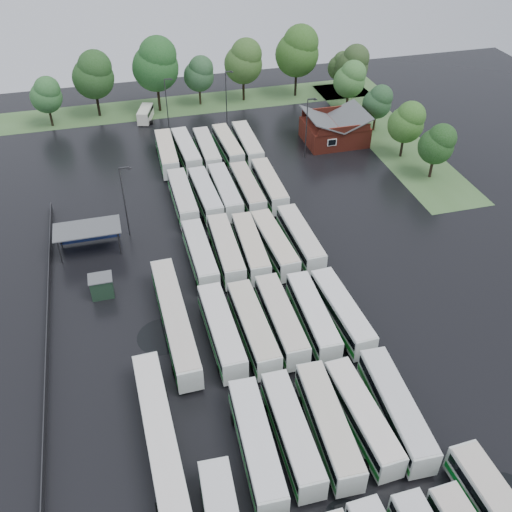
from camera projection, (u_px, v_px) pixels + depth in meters
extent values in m
plane|color=black|center=(267.00, 345.00, 59.84)|extent=(160.00, 160.00, 0.00)
cube|color=maroon|center=(334.00, 132.00, 96.48)|extent=(10.00, 8.00, 3.40)
cube|color=#4C4F51|center=(321.00, 119.00, 94.38)|extent=(5.07, 8.60, 2.19)
cube|color=#4C4F51|center=(350.00, 116.00, 95.40)|extent=(5.07, 8.60, 2.19)
cube|color=maroon|center=(344.00, 130.00, 92.07)|extent=(9.00, 0.20, 1.20)
cube|color=silver|center=(332.00, 142.00, 92.79)|extent=(1.60, 0.12, 1.20)
cylinder|color=#2D2D30|center=(60.00, 252.00, 69.84)|extent=(0.16, 0.16, 3.40)
cylinder|color=#2D2D30|center=(119.00, 243.00, 71.32)|extent=(0.16, 0.16, 3.40)
cylinder|color=#2D2D30|center=(60.00, 237.00, 72.29)|extent=(0.16, 0.16, 3.40)
cylinder|color=#2D2D30|center=(117.00, 229.00, 73.76)|extent=(0.16, 0.16, 3.40)
cube|color=#4C4F51|center=(87.00, 229.00, 70.70)|extent=(8.20, 4.20, 0.15)
cube|color=navy|center=(89.00, 232.00, 73.32)|extent=(7.60, 0.08, 2.60)
cube|color=black|center=(102.00, 287.00, 65.39)|extent=(2.50, 2.00, 2.50)
cube|color=#4C4F51|center=(100.00, 278.00, 64.59)|extent=(2.70, 2.20, 0.12)
cube|color=#416633|center=(185.00, 105.00, 109.83)|extent=(80.00, 10.00, 0.01)
cube|color=#416633|center=(387.00, 135.00, 99.56)|extent=(10.00, 50.00, 0.01)
cube|color=#2D2D30|center=(48.00, 328.00, 61.04)|extent=(0.10, 50.00, 1.20)
cube|color=silver|center=(256.00, 444.00, 48.23)|extent=(3.02, 12.28, 2.79)
cube|color=black|center=(256.00, 440.00, 47.89)|extent=(3.06, 11.79, 0.89)
cube|color=#217A32|center=(256.00, 449.00, 48.60)|extent=(3.06, 12.04, 0.61)
cube|color=silver|center=(256.00, 434.00, 47.35)|extent=(2.90, 11.91, 0.12)
cylinder|color=black|center=(269.00, 495.00, 46.10)|extent=(2.59, 0.98, 0.98)
cylinder|color=black|center=(245.00, 417.00, 52.07)|extent=(2.59, 0.98, 0.98)
cube|color=silver|center=(292.00, 432.00, 49.26)|extent=(2.58, 11.76, 2.69)
cube|color=black|center=(292.00, 429.00, 48.93)|extent=(2.63, 11.29, 0.86)
cube|color=#0A7C1D|center=(291.00, 436.00, 49.62)|extent=(2.62, 11.52, 0.59)
cube|color=silver|center=(292.00, 422.00, 48.41)|extent=(2.48, 11.41, 0.12)
cylinder|color=black|center=(305.00, 479.00, 47.20)|extent=(2.49, 0.94, 0.94)
cylinder|color=black|center=(279.00, 408.00, 52.95)|extent=(2.49, 0.94, 0.94)
cube|color=silver|center=(328.00, 424.00, 49.85)|extent=(3.01, 12.19, 2.77)
cube|color=black|center=(329.00, 420.00, 49.51)|extent=(3.05, 11.71, 0.89)
cube|color=#20752F|center=(328.00, 428.00, 50.22)|extent=(3.05, 11.95, 0.61)
cube|color=beige|center=(329.00, 414.00, 48.98)|extent=(2.89, 11.82, 0.12)
cylinder|color=black|center=(343.00, 472.00, 47.74)|extent=(2.57, 0.97, 0.97)
cylinder|color=black|center=(312.00, 400.00, 53.66)|extent=(2.57, 0.97, 0.97)
cube|color=silver|center=(362.00, 416.00, 50.61)|extent=(2.98, 11.69, 2.66)
cube|color=black|center=(363.00, 412.00, 50.28)|extent=(3.01, 11.23, 0.85)
cube|color=#0E701F|center=(361.00, 420.00, 50.96)|extent=(3.01, 11.46, 0.58)
cube|color=silver|center=(364.00, 406.00, 49.77)|extent=(2.86, 11.34, 0.12)
cylinder|color=black|center=(378.00, 461.00, 48.58)|extent=(2.46, 0.93, 0.93)
cylinder|color=black|center=(345.00, 394.00, 54.26)|extent=(2.46, 0.93, 0.93)
cube|color=silver|center=(396.00, 408.00, 51.16)|extent=(3.12, 12.34, 2.80)
cube|color=black|center=(397.00, 404.00, 50.82)|extent=(3.16, 11.86, 0.90)
cube|color=#187722|center=(395.00, 413.00, 51.54)|extent=(3.16, 12.10, 0.62)
cube|color=silver|center=(398.00, 398.00, 50.27)|extent=(3.00, 11.97, 0.12)
cylinder|color=black|center=(414.00, 455.00, 49.02)|extent=(2.60, 0.98, 0.98)
cylinder|color=black|center=(375.00, 385.00, 55.01)|extent=(2.60, 0.98, 0.98)
cube|color=silver|center=(221.00, 331.00, 58.93)|extent=(2.75, 12.20, 2.79)
cube|color=black|center=(221.00, 327.00, 58.59)|extent=(2.80, 11.71, 0.89)
cube|color=#137026|center=(222.00, 335.00, 59.30)|extent=(2.79, 11.96, 0.61)
cube|color=silver|center=(221.00, 321.00, 58.05)|extent=(2.64, 11.83, 0.12)
cylinder|color=black|center=(230.00, 367.00, 56.80)|extent=(2.58, 0.97, 0.97)
cylinder|color=black|center=(214.00, 315.00, 62.76)|extent=(2.58, 0.97, 0.97)
cube|color=silver|center=(253.00, 327.00, 59.31)|extent=(2.77, 12.19, 2.78)
cube|color=black|center=(253.00, 324.00, 58.97)|extent=(2.82, 11.71, 0.89)
cube|color=#187827|center=(253.00, 332.00, 59.68)|extent=(2.81, 11.95, 0.61)
cube|color=beige|center=(253.00, 317.00, 58.43)|extent=(2.66, 11.83, 0.12)
cylinder|color=black|center=(263.00, 364.00, 57.18)|extent=(2.58, 0.97, 0.97)
cylinder|color=black|center=(244.00, 312.00, 63.13)|extent=(2.58, 0.97, 0.97)
cube|color=silver|center=(281.00, 320.00, 60.24)|extent=(2.52, 12.10, 2.77)
cube|color=black|center=(281.00, 316.00, 59.90)|extent=(2.58, 11.61, 0.89)
cube|color=#136D1B|center=(281.00, 324.00, 60.61)|extent=(2.57, 11.86, 0.61)
cube|color=beige|center=(281.00, 310.00, 59.36)|extent=(2.42, 11.74, 0.12)
cylinder|color=black|center=(292.00, 355.00, 58.12)|extent=(2.57, 0.97, 0.97)
cylinder|color=black|center=(270.00, 305.00, 64.05)|extent=(2.57, 0.97, 0.97)
cube|color=silver|center=(313.00, 316.00, 60.77)|extent=(2.70, 11.83, 2.70)
cube|color=black|center=(313.00, 312.00, 60.44)|extent=(2.75, 11.36, 0.86)
cube|color=#1C752B|center=(312.00, 320.00, 61.13)|extent=(2.74, 11.59, 0.59)
cube|color=silver|center=(313.00, 306.00, 59.91)|extent=(2.59, 11.47, 0.12)
cylinder|color=black|center=(324.00, 350.00, 58.70)|extent=(2.50, 0.94, 0.94)
cylinder|color=black|center=(301.00, 302.00, 64.47)|extent=(2.50, 0.94, 0.94)
cube|color=silver|center=(342.00, 312.00, 61.25)|extent=(3.05, 12.00, 2.73)
cube|color=black|center=(342.00, 308.00, 60.92)|extent=(3.08, 11.53, 0.87)
cube|color=#107B1C|center=(341.00, 316.00, 61.62)|extent=(3.09, 11.77, 0.60)
cube|color=silver|center=(343.00, 302.00, 60.39)|extent=(2.93, 11.64, 0.12)
cylinder|color=black|center=(354.00, 346.00, 59.17)|extent=(2.53, 0.95, 0.95)
cylinder|color=black|center=(328.00, 298.00, 65.00)|extent=(2.53, 0.95, 0.95)
cube|color=silver|center=(200.00, 255.00, 69.28)|extent=(2.57, 11.76, 2.69)
cube|color=black|center=(200.00, 251.00, 68.95)|extent=(2.62, 11.29, 0.86)
cube|color=#187C27|center=(200.00, 259.00, 69.64)|extent=(2.61, 11.52, 0.59)
cube|color=silver|center=(199.00, 246.00, 68.43)|extent=(2.46, 11.41, 0.12)
cylinder|color=black|center=(207.00, 282.00, 67.23)|extent=(2.49, 0.94, 0.94)
cylinder|color=black|center=(195.00, 246.00, 72.97)|extent=(2.49, 0.94, 0.94)
cube|color=silver|center=(226.00, 250.00, 69.93)|extent=(2.81, 12.17, 2.78)
cube|color=black|center=(226.00, 246.00, 69.59)|extent=(2.86, 11.69, 0.89)
cube|color=#0E7518|center=(226.00, 254.00, 70.30)|extent=(2.85, 11.93, 0.61)
cube|color=beige|center=(226.00, 241.00, 69.05)|extent=(2.70, 11.81, 0.12)
cylinder|color=black|center=(233.00, 278.00, 67.81)|extent=(2.57, 0.97, 0.97)
cylinder|color=black|center=(220.00, 241.00, 73.74)|extent=(2.57, 0.97, 0.97)
cube|color=silver|center=(251.00, 248.00, 70.41)|extent=(2.92, 11.94, 2.72)
cube|color=black|center=(251.00, 244.00, 70.08)|extent=(2.97, 11.47, 0.87)
cube|color=#267A35|center=(251.00, 251.00, 70.77)|extent=(2.96, 11.70, 0.60)
cube|color=beige|center=(250.00, 238.00, 69.55)|extent=(2.81, 11.58, 0.12)
cylinder|color=black|center=(259.00, 275.00, 68.34)|extent=(2.52, 0.95, 0.95)
cylinder|color=black|center=(243.00, 239.00, 74.14)|extent=(2.52, 0.95, 0.95)
cube|color=silver|center=(274.00, 244.00, 70.94)|extent=(3.07, 12.07, 2.74)
cube|color=black|center=(274.00, 241.00, 70.60)|extent=(3.10, 11.59, 0.88)
cube|color=#177121|center=(274.00, 248.00, 71.30)|extent=(3.10, 11.83, 0.60)
cube|color=beige|center=(274.00, 235.00, 70.07)|extent=(2.95, 11.70, 0.12)
cylinder|color=black|center=(283.00, 271.00, 68.84)|extent=(2.54, 0.96, 0.96)
cylinder|color=black|center=(266.00, 236.00, 74.70)|extent=(2.54, 0.96, 0.96)
cube|color=silver|center=(300.00, 239.00, 71.87)|extent=(2.69, 12.03, 2.75)
cube|color=black|center=(300.00, 235.00, 71.53)|extent=(2.74, 11.55, 0.88)
cube|color=#20732F|center=(300.00, 242.00, 72.23)|extent=(2.74, 11.79, 0.60)
cube|color=beige|center=(301.00, 229.00, 71.00)|extent=(2.58, 11.67, 0.12)
cylinder|color=black|center=(310.00, 265.00, 69.77)|extent=(2.55, 0.96, 0.96)
cylinder|color=black|center=(291.00, 231.00, 75.64)|extent=(2.55, 0.96, 0.96)
cube|color=silver|center=(183.00, 198.00, 79.54)|extent=(2.58, 12.15, 2.78)
cube|color=black|center=(182.00, 194.00, 79.20)|extent=(2.64, 11.66, 0.89)
cube|color=#0B731C|center=(183.00, 202.00, 79.92)|extent=(2.63, 11.90, 0.61)
cube|color=beige|center=(182.00, 189.00, 78.66)|extent=(2.48, 11.78, 0.12)
cylinder|color=black|center=(188.00, 221.00, 77.42)|extent=(2.58, 0.97, 0.97)
cylinder|color=black|center=(179.00, 192.00, 83.36)|extent=(2.58, 0.97, 0.97)
cube|color=silver|center=(205.00, 195.00, 80.18)|extent=(2.89, 11.95, 2.72)
cube|color=black|center=(205.00, 192.00, 79.85)|extent=(2.93, 11.48, 0.87)
cube|color=#1F7531|center=(206.00, 199.00, 80.55)|extent=(2.93, 11.72, 0.60)
cube|color=silver|center=(205.00, 186.00, 79.32)|extent=(2.78, 11.59, 0.12)
cylinder|color=black|center=(211.00, 218.00, 78.11)|extent=(2.52, 0.95, 0.95)
cylinder|color=black|center=(201.00, 190.00, 83.92)|extent=(2.52, 0.95, 0.95)
cube|color=silver|center=(225.00, 192.00, 80.86)|extent=(2.63, 12.13, 2.77)
cube|color=black|center=(225.00, 188.00, 80.52)|extent=(2.68, 11.64, 0.89)
cube|color=#0E6F16|center=(225.00, 195.00, 81.23)|extent=(2.67, 11.88, 0.61)
cube|color=silver|center=(225.00, 183.00, 79.98)|extent=(2.52, 11.76, 0.12)
cylinder|color=black|center=(232.00, 214.00, 78.74)|extent=(2.57, 0.97, 0.97)
cylinder|color=black|center=(220.00, 187.00, 84.67)|extent=(2.57, 0.97, 0.97)
cube|color=silver|center=(247.00, 190.00, 81.41)|extent=(2.55, 11.85, 2.71)
cube|color=black|center=(247.00, 186.00, 81.08)|extent=(2.61, 11.38, 0.87)
cube|color=#127022|center=(247.00, 193.00, 81.77)|extent=(2.60, 11.62, 0.60)
cube|color=#C2B29D|center=(247.00, 181.00, 80.55)|extent=(2.45, 11.50, 0.12)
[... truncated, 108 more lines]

